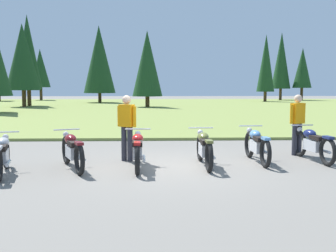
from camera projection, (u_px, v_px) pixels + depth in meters
name	position (u px, v px, depth m)	size (l,w,h in m)	color
ground_plane	(169.00, 166.00, 9.72)	(140.00, 140.00, 0.00)	slate
grass_moorland	(157.00, 107.00, 36.09)	(80.00, 44.00, 0.10)	olive
forest_treeline	(95.00, 61.00, 41.55)	(41.39, 28.65, 8.98)	#47331E
motorcycle_silver	(3.00, 155.00, 8.71)	(0.76, 2.06, 0.88)	black
motorcycle_maroon	(72.00, 150.00, 9.29)	(0.98, 1.97, 0.88)	black
motorcycle_red	(138.00, 150.00, 9.35)	(0.62, 2.10, 0.88)	black
motorcycle_olive	(204.00, 148.00, 9.64)	(0.62, 2.10, 0.88)	black
motorcycle_sky_blue	(257.00, 145.00, 10.15)	(0.62, 2.10, 0.88)	black
motorcycle_navy	(313.00, 144.00, 10.33)	(0.62, 2.10, 0.88)	black
rider_in_hivis_vest	(127.00, 124.00, 10.26)	(0.49, 0.37, 1.67)	#2D2D38
rider_with_back_turned	(297.00, 121.00, 11.18)	(0.49, 0.36, 1.67)	#2D2D38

